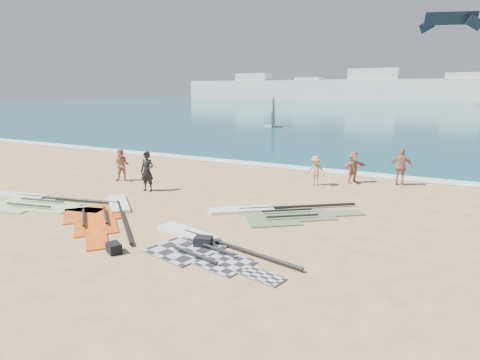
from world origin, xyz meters
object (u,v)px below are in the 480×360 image
at_px(rig_green, 34,201).
at_px(gear_bag_far, 114,248).
at_px(rig_orange, 274,213).
at_px(rig_red, 107,214).
at_px(beachgoer_mid, 316,171).
at_px(person_wetsuit, 147,171).
at_px(beachgoer_back, 401,167).
at_px(rig_grey, 201,245).
at_px(beachgoer_left, 122,165).
at_px(gear_bag_near, 203,242).
at_px(beachgoer_right, 353,167).

height_order(rig_green, gear_bag_far, gear_bag_far).
xyz_separation_m(rig_orange, gear_bag_far, (-2.76, -5.71, 0.10)).
height_order(rig_red, beachgoer_mid, beachgoer_mid).
height_order(person_wetsuit, beachgoer_back, person_wetsuit).
bearing_deg(rig_orange, rig_red, 171.94).
relative_size(rig_green, rig_orange, 1.12).
height_order(rig_grey, beachgoer_back, beachgoer_back).
bearing_deg(rig_grey, beachgoer_left, 158.92).
bearing_deg(gear_bag_far, rig_green, 160.92).
bearing_deg(rig_green, rig_red, -10.42).
distance_m(person_wetsuit, beachgoer_left, 2.77).
bearing_deg(person_wetsuit, beachgoer_mid, 29.75).
bearing_deg(rig_green, beachgoer_left, 71.63).
xyz_separation_m(gear_bag_far, beachgoer_mid, (2.75, 11.00, 0.61)).
xyz_separation_m(rig_grey, rig_green, (-9.09, 0.86, 0.00)).
bearing_deg(beachgoer_left, gear_bag_near, -57.27).
height_order(gear_bag_far, beachgoer_back, beachgoer_back).
relative_size(rig_grey, beachgoer_left, 3.32).
relative_size(rig_red, person_wetsuit, 2.79).
relative_size(person_wetsuit, beachgoer_right, 1.16).
bearing_deg(rig_grey, beachgoer_back, 81.05).
bearing_deg(rig_orange, beachgoer_back, 26.18).
bearing_deg(beachgoer_back, person_wetsuit, 28.22).
xyz_separation_m(rig_grey, rig_orange, (0.70, 4.14, 0.00)).
bearing_deg(gear_bag_near, rig_red, 168.85).
relative_size(person_wetsuit, beachgoer_mid, 1.26).
bearing_deg(gear_bag_near, rig_orange, 81.20).
xyz_separation_m(person_wetsuit, beachgoer_left, (-2.58, 1.01, -0.11)).
distance_m(beachgoer_left, beachgoer_right, 12.06).
relative_size(beachgoer_mid, beachgoer_right, 0.92).
bearing_deg(beachgoer_mid, rig_orange, -85.12).
relative_size(rig_orange, rig_red, 1.07).
bearing_deg(beachgoer_back, gear_bag_near, 64.11).
distance_m(rig_orange, beachgoer_left, 9.47).
xyz_separation_m(rig_green, gear_bag_far, (7.03, -2.43, 0.10)).
xyz_separation_m(rig_orange, beachgoer_left, (-9.31, 1.52, 0.80)).
bearing_deg(gear_bag_far, person_wetsuit, 122.54).
relative_size(gear_bag_far, beachgoer_back, 0.26).
bearing_deg(rig_grey, gear_bag_near, 32.99).
height_order(gear_bag_near, beachgoer_left, beachgoer_left).
bearing_deg(rig_orange, beachgoer_right, 40.54).
height_order(gear_bag_near, gear_bag_far, gear_bag_near).
xyz_separation_m(rig_orange, beachgoer_right, (1.53, 6.80, 0.77)).
relative_size(rig_orange, beachgoer_mid, 3.76).
height_order(gear_bag_near, beachgoer_right, beachgoer_right).
bearing_deg(person_wetsuit, beachgoer_back, 27.51).
xyz_separation_m(gear_bag_near, gear_bag_far, (-2.13, -1.60, -0.02)).
xyz_separation_m(gear_bag_far, beachgoer_right, (4.29, 12.51, 0.67)).
distance_m(rig_green, beachgoer_left, 4.89).
height_order(beachgoer_mid, beachgoer_back, beachgoer_back).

